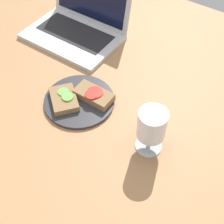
# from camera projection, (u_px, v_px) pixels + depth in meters

# --- Properties ---
(wooden_table) EXTENTS (1.40, 1.40, 0.03)m
(wooden_table) POSITION_uv_depth(u_px,v_px,m) (97.00, 109.00, 0.97)
(wooden_table) COLOR #B27F51
(wooden_table) RESTS_ON ground
(plate) EXTENTS (0.22, 0.22, 0.01)m
(plate) POSITION_uv_depth(u_px,v_px,m) (79.00, 101.00, 0.96)
(plate) COLOR #333338
(plate) RESTS_ON wooden_table
(sandwich_with_cucumber) EXTENTS (0.13, 0.12, 0.03)m
(sandwich_with_cucumber) POSITION_uv_depth(u_px,v_px,m) (64.00, 99.00, 0.95)
(sandwich_with_cucumber) COLOR #937047
(sandwich_with_cucumber) RESTS_ON plate
(sandwich_with_tomato) EXTENTS (0.12, 0.06, 0.03)m
(sandwich_with_tomato) POSITION_uv_depth(u_px,v_px,m) (94.00, 95.00, 0.95)
(sandwich_with_tomato) COLOR #937047
(sandwich_with_tomato) RESTS_ON plate
(wine_glass) EXTENTS (0.08, 0.08, 0.14)m
(wine_glass) POSITION_uv_depth(u_px,v_px,m) (152.00, 126.00, 0.79)
(wine_glass) COLOR white
(wine_glass) RESTS_ON wooden_table
(laptop) EXTENTS (0.34, 0.27, 0.22)m
(laptop) POSITION_uv_depth(u_px,v_px,m) (78.00, 23.00, 1.16)
(laptop) COLOR silver
(laptop) RESTS_ON wooden_table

